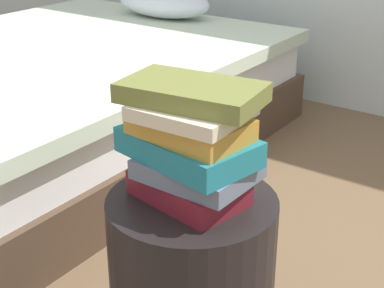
{
  "coord_description": "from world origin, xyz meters",
  "views": [
    {
      "loc": [
        0.69,
        -0.96,
        1.11
      ],
      "look_at": [
        0.0,
        0.0,
        0.59
      ],
      "focal_mm": 55.15,
      "sensor_mm": 36.0,
      "label": 1
    }
  ],
  "objects_px": {
    "book_maroon": "(190,187)",
    "book_cream": "(192,111)",
    "bed": "(59,97)",
    "side_table": "(192,280)",
    "book_olive": "(195,92)",
    "book_teal": "(188,146)",
    "book_ochre": "(190,126)",
    "book_slate": "(198,169)"
  },
  "relations": [
    {
      "from": "book_maroon",
      "to": "book_cream",
      "type": "xyz_separation_m",
      "value": [
        0.02,
        -0.01,
        0.19
      ]
    },
    {
      "from": "bed",
      "to": "side_table",
      "type": "bearing_deg",
      "value": -30.76
    },
    {
      "from": "side_table",
      "to": "book_olive",
      "type": "height_order",
      "value": "book_olive"
    },
    {
      "from": "book_teal",
      "to": "bed",
      "type": "bearing_deg",
      "value": 160.26
    },
    {
      "from": "book_teal",
      "to": "book_ochre",
      "type": "relative_size",
      "value": 1.2
    },
    {
      "from": "book_maroon",
      "to": "bed",
      "type": "bearing_deg",
      "value": 159.56
    },
    {
      "from": "book_maroon",
      "to": "book_olive",
      "type": "bearing_deg",
      "value": 6.58
    },
    {
      "from": "bed",
      "to": "book_slate",
      "type": "relative_size",
      "value": 8.26
    },
    {
      "from": "book_olive",
      "to": "book_cream",
      "type": "bearing_deg",
      "value": -84.26
    },
    {
      "from": "book_maroon",
      "to": "book_slate",
      "type": "relative_size",
      "value": 1.01
    },
    {
      "from": "book_ochre",
      "to": "book_olive",
      "type": "height_order",
      "value": "book_olive"
    },
    {
      "from": "book_teal",
      "to": "book_olive",
      "type": "xyz_separation_m",
      "value": [
        0.01,
        0.0,
        0.13
      ]
    },
    {
      "from": "book_ochre",
      "to": "book_olive",
      "type": "bearing_deg",
      "value": 70.16
    },
    {
      "from": "book_cream",
      "to": "bed",
      "type": "bearing_deg",
      "value": 147.64
    },
    {
      "from": "book_maroon",
      "to": "book_ochre",
      "type": "distance_m",
      "value": 0.16
    },
    {
      "from": "bed",
      "to": "book_cream",
      "type": "bearing_deg",
      "value": -30.95
    },
    {
      "from": "side_table",
      "to": "book_olive",
      "type": "bearing_deg",
      "value": 41.17
    },
    {
      "from": "bed",
      "to": "book_slate",
      "type": "xyz_separation_m",
      "value": [
        1.29,
        -0.72,
        0.3
      ]
    },
    {
      "from": "bed",
      "to": "side_table",
      "type": "xyz_separation_m",
      "value": [
        1.28,
        -0.73,
        -0.01
      ]
    },
    {
      "from": "book_cream",
      "to": "book_olive",
      "type": "bearing_deg",
      "value": 101.45
    },
    {
      "from": "bed",
      "to": "book_slate",
      "type": "height_order",
      "value": "bed"
    },
    {
      "from": "book_maroon",
      "to": "book_ochre",
      "type": "relative_size",
      "value": 0.99
    },
    {
      "from": "bed",
      "to": "book_olive",
      "type": "xyz_separation_m",
      "value": [
        1.28,
        -0.73,
        0.48
      ]
    },
    {
      "from": "book_cream",
      "to": "book_olive",
      "type": "xyz_separation_m",
      "value": [
        -0.0,
        0.01,
        0.04
      ]
    },
    {
      "from": "side_table",
      "to": "book_cream",
      "type": "relative_size",
      "value": 2.02
    },
    {
      "from": "bed",
      "to": "book_cream",
      "type": "height_order",
      "value": "book_cream"
    },
    {
      "from": "book_teal",
      "to": "book_ochre",
      "type": "height_order",
      "value": "book_ochre"
    },
    {
      "from": "bed",
      "to": "book_ochre",
      "type": "relative_size",
      "value": 8.13
    },
    {
      "from": "book_ochre",
      "to": "book_cream",
      "type": "height_order",
      "value": "book_cream"
    },
    {
      "from": "side_table",
      "to": "book_ochre",
      "type": "height_order",
      "value": "book_ochre"
    },
    {
      "from": "book_ochre",
      "to": "book_cream",
      "type": "bearing_deg",
      "value": -10.94
    },
    {
      "from": "book_slate",
      "to": "book_olive",
      "type": "height_order",
      "value": "book_olive"
    },
    {
      "from": "side_table",
      "to": "book_teal",
      "type": "distance_m",
      "value": 0.36
    },
    {
      "from": "bed",
      "to": "book_maroon",
      "type": "relative_size",
      "value": 8.18
    },
    {
      "from": "book_teal",
      "to": "book_ochre",
      "type": "xyz_separation_m",
      "value": [
        0.01,
        -0.01,
        0.05
      ]
    },
    {
      "from": "book_maroon",
      "to": "book_teal",
      "type": "height_order",
      "value": "book_teal"
    },
    {
      "from": "side_table",
      "to": "book_olive",
      "type": "xyz_separation_m",
      "value": [
        0.0,
        0.0,
        0.48
      ]
    },
    {
      "from": "book_cream",
      "to": "book_slate",
      "type": "bearing_deg",
      "value": 76.82
    },
    {
      "from": "side_table",
      "to": "book_maroon",
      "type": "height_order",
      "value": "book_maroon"
    },
    {
      "from": "side_table",
      "to": "book_ochre",
      "type": "xyz_separation_m",
      "value": [
        -0.0,
        -0.01,
        0.41
      ]
    },
    {
      "from": "book_slate",
      "to": "book_cream",
      "type": "xyz_separation_m",
      "value": [
        -0.0,
        -0.02,
        0.14
      ]
    },
    {
      "from": "book_slate",
      "to": "book_teal",
      "type": "xyz_separation_m",
      "value": [
        -0.02,
        -0.01,
        0.05
      ]
    }
  ]
}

